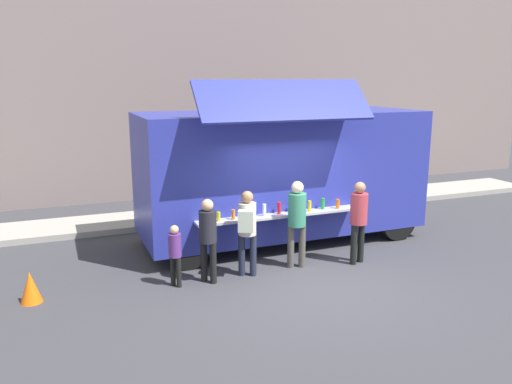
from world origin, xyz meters
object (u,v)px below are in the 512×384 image
Objects in this scene: trash_bin at (370,188)px; child_near_queue at (175,250)px; food_truck_main at (282,171)px; customer_rear_waiting at (208,233)px; traffic_cone_orange at (30,287)px; customer_extra_browsing at (359,215)px; customer_front_ordering at (297,216)px; customer_mid_with_backpack at (247,225)px.

child_near_queue is (-6.99, -4.13, 0.24)m from trash_bin.
customer_rear_waiting is (-2.34, -1.85, -0.69)m from food_truck_main.
customer_extra_browsing is at bearing -3.81° from traffic_cone_orange.
customer_front_ordering reaches higher than child_near_queue.
customer_front_ordering reaches higher than customer_mid_with_backpack.
customer_extra_browsing is at bearing -68.64° from food_truck_main.
trash_bin is 7.63m from customer_rear_waiting.
trash_bin is 6.10m from customer_front_ordering.
customer_mid_with_backpack reaches higher than trash_bin.
customer_rear_waiting is (-1.87, -0.10, -0.10)m from customer_front_ordering.
customer_front_ordering is 1.30m from customer_extra_browsing.
customer_extra_browsing is at bearing -67.70° from customer_mid_with_backpack.
traffic_cone_orange is at bearing -157.52° from trash_bin.
food_truck_main reaches higher than customer_rear_waiting.
customer_extra_browsing reaches higher than customer_mid_with_backpack.
customer_front_ordering is at bearing -35.83° from customer_rear_waiting.
customer_mid_with_backpack is (3.84, -0.25, 0.75)m from traffic_cone_orange.
child_near_queue is (-0.61, 0.04, -0.26)m from customer_rear_waiting.
customer_mid_with_backpack is 1.43m from child_near_queue.
traffic_cone_orange is 3.92m from customer_mid_with_backpack.
customer_extra_browsing reaches higher than customer_rear_waiting.
customer_rear_waiting is (3.07, -0.26, 0.68)m from traffic_cone_orange.
food_truck_main is 3.59m from child_near_queue.
customer_mid_with_backpack is at bearing 67.95° from customer_extra_browsing.
customer_rear_waiting is (-0.77, -0.01, -0.07)m from customer_mid_with_backpack.
customer_extra_browsing is (-3.24, -4.32, 0.57)m from trash_bin.
customer_mid_with_backpack is at bearing -38.35° from customer_rear_waiting.
customer_front_ordering is 2.51m from child_near_queue.
traffic_cone_orange is 0.31× the size of customer_front_ordering.
food_truck_main is 5.80m from traffic_cone_orange.
customer_front_ordering is 1.87m from customer_rear_waiting.
traffic_cone_orange is 0.32× the size of customer_extra_browsing.
customer_mid_with_backpack reaches higher than child_near_queue.
customer_front_ordering is 1.10m from customer_mid_with_backpack.
traffic_cone_orange is 0.47× the size of child_near_queue.
traffic_cone_orange is 0.33× the size of customer_mid_with_backpack.
trash_bin is at bearing 22.48° from traffic_cone_orange.
traffic_cone_orange is 6.27m from customer_extra_browsing.
food_truck_main is at bearing -0.88° from customer_front_ordering.
customer_extra_browsing is 1.47× the size of child_near_queue.
child_near_queue is (-1.39, 0.03, -0.33)m from customer_mid_with_backpack.
traffic_cone_orange is at bearing -164.00° from food_truck_main.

